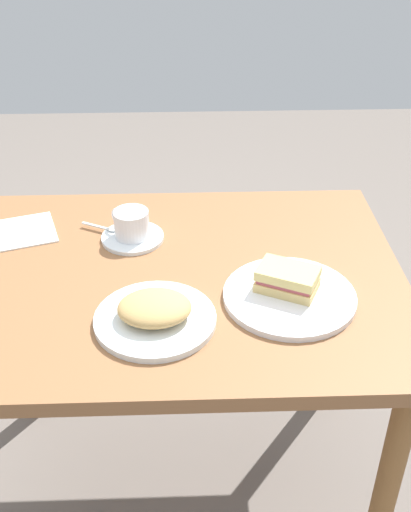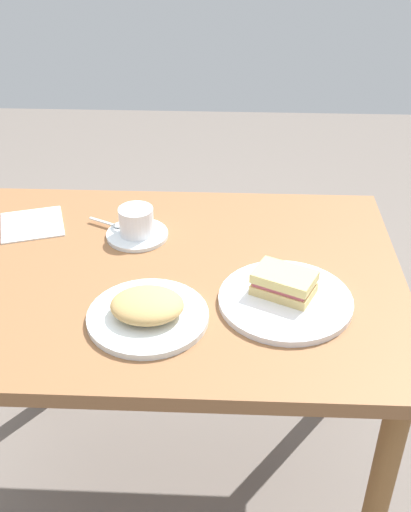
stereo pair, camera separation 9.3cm
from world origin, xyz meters
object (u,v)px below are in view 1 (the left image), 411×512
coffee_saucer (133,238)px  spoon (105,228)px  dining_table (173,309)px  side_plate (155,319)px  napkin (23,232)px  coffee_cup (131,223)px  sandwich_plate (289,296)px  sandwich_front (288,279)px

coffee_saucer → spoon: (0.07, -0.03, 0.01)m
dining_table → side_plate: 0.20m
napkin → coffee_cup: bearing=171.3°
coffee_cup → spoon: coffee_cup is taller
dining_table → side_plate: size_ratio=4.23×
sandwich_plate → napkin: size_ratio=1.85×
coffee_cup → spoon: (0.07, -0.03, -0.03)m
coffee_cup → napkin: coffee_cup is taller
spoon → side_plate: bearing=110.7°
coffee_saucer → coffee_cup: bearing=-45.0°
side_plate → dining_table: bearing=-100.4°
side_plate → napkin: (0.33, -0.36, -0.01)m
coffee_saucer → side_plate: (-0.06, 0.31, 0.00)m
dining_table → coffee_cup: 0.23m
coffee_cup → side_plate: (-0.07, 0.32, -0.04)m
dining_table → coffee_saucer: (0.10, -0.15, 0.11)m
sandwich_front → coffee_cup: 0.41m
side_plate → spoon: bearing=-69.3°
sandwich_plate → coffee_cup: size_ratio=2.92×
sandwich_front → coffee_saucer: sandwich_front is taller
side_plate → sandwich_plate: bearing=-166.7°
sandwich_front → coffee_saucer: 0.41m
dining_table → spoon: bearing=-47.7°
coffee_cup → napkin: bearing=-8.7°
dining_table → sandwich_front: 0.29m
spoon → side_plate: spoon is taller
spoon → napkin: (0.20, -0.01, -0.01)m
side_plate → napkin: size_ratio=1.63×
coffee_saucer → spoon: 0.08m
coffee_cup → side_plate: coffee_cup is taller
spoon → napkin: 0.20m
coffee_saucer → coffee_cup: coffee_cup is taller
coffee_cup → napkin: size_ratio=0.63×
napkin → spoon: bearing=177.7°
sandwich_plate → coffee_cup: (0.34, -0.25, 0.04)m
spoon → side_plate: 0.37m
coffee_cup → side_plate: size_ratio=0.39×
coffee_saucer → spoon: size_ratio=1.60×
sandwich_plate → coffee_cup: coffee_cup is taller
coffee_saucer → dining_table: bearing=123.2°
sandwich_plate → sandwich_front: bearing=-77.3°
sandwich_front → coffee_cup: bearing=-34.6°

